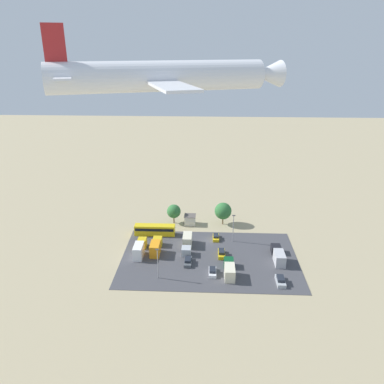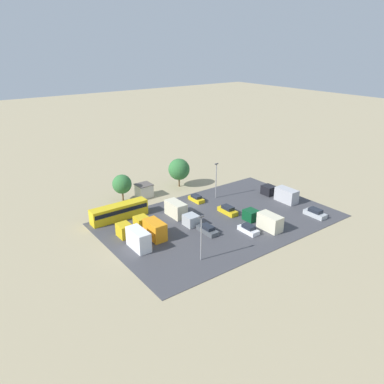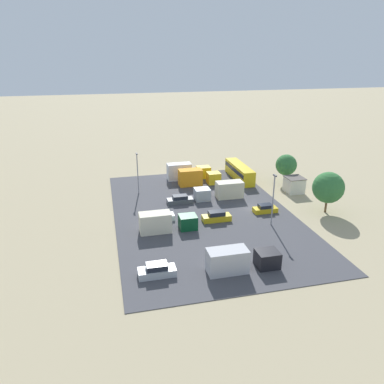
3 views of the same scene
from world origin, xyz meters
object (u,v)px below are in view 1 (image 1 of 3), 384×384
parked_car_4 (188,261)px  parked_truck_0 (278,256)px  shed_building (190,220)px  parked_car_0 (280,281)px  parked_truck_1 (156,247)px  parked_truck_3 (229,270)px  bus (155,230)px  parked_car_1 (213,272)px  parked_truck_4 (140,249)px  parked_truck_2 (187,243)px  airplane (171,76)px  parked_car_3 (222,253)px  parked_car_2 (216,237)px

parked_car_4 → parked_truck_0: 23.57m
shed_building → parked_truck_0: bearing=139.9°
parked_car_0 → parked_truck_0: (-1.16, -10.11, 0.71)m
parked_truck_1 → parked_truck_3: 21.79m
bus → parked_truck_3: (-20.99, 19.79, -0.27)m
bus → parked_truck_0: bus is taller
parked_car_1 → parked_truck_4: parked_truck_4 is taller
parked_car_0 → parked_truck_2: 27.75m
shed_building → parked_car_0: size_ratio=0.77×
parked_car_1 → parked_truck_1: 18.22m
shed_building → parked_car_4: size_ratio=0.76×
parked_car_0 → airplane: airplane is taller
parked_truck_0 → parked_car_0: bearing=-96.5°
shed_building → parked_car_0: 37.99m
parked_car_0 → parked_car_3: (13.52, -11.72, 0.00)m
bus → parked_truck_3: 28.85m
parked_car_1 → parked_truck_2: bearing=119.0°
parked_car_3 → parked_car_4: (8.74, 4.19, -0.07)m
parked_car_2 → parked_truck_4: 22.52m
parked_car_1 → airplane: size_ratio=0.13×
parked_car_0 → parked_car_1: parked_car_0 is taller
parked_car_0 → parked_truck_4: 37.29m
parked_car_4 → parked_truck_4: 13.82m
shed_building → parked_truck_1: bearing=64.2°
parked_car_1 → parked_truck_4: size_ratio=0.45×
airplane → parked_truck_1: bearing=175.1°
parked_truck_0 → parked_truck_3: parked_truck_3 is taller
parked_car_3 → bus: bearing=-29.7°
parked_truck_2 → airplane: size_ratio=0.27×
bus → parked_truck_2: size_ratio=1.29×
parked_car_0 → parked_car_3: 17.89m
parked_truck_0 → parked_truck_4: size_ratio=1.00×
parked_truck_2 → parked_truck_3: (-11.06, 12.64, -0.01)m
shed_building → parked_truck_2: 14.73m
parked_truck_1 → parked_car_3: bearing=-4.0°
parked_car_0 → parked_car_2: parked_car_0 is taller
parked_car_0 → parked_car_4: 23.49m
parked_truck_2 → airplane: 58.88m
parked_car_1 → airplane: bearing=-106.8°
parked_truck_2 → parked_truck_4: (12.49, 4.00, 0.20)m
parked_truck_0 → parked_car_2: bearing=146.3°
parked_car_0 → parked_truck_2: parked_truck_2 is taller
bus → parked_truck_4: size_ratio=1.27×
parked_truck_3 → parked_truck_4: size_ratio=0.94×
parked_car_4 → airplane: 55.05m
shed_building → parked_truck_1: parked_truck_1 is taller
parked_car_3 → parked_truck_2: (9.41, -3.89, 0.72)m
bus → parked_car_0: size_ratio=2.57×
parked_truck_4 → parked_truck_2: bearing=17.8°
parked_car_2 → airplane: bearing=78.8°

